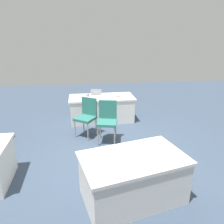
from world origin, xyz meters
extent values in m
plane|color=#3D4C60|center=(0.00, 0.00, 0.00)|extent=(14.40, 14.40, 0.00)
cube|color=silver|center=(0.10, -2.08, 0.70)|extent=(1.89, 0.90, 0.05)
cube|color=silver|center=(0.10, -2.08, 0.34)|extent=(1.81, 0.86, 0.67)
cube|color=silver|center=(-0.08, 1.25, 0.70)|extent=(1.70, 1.25, 0.05)
cube|color=silver|center=(-0.08, 1.25, 0.34)|extent=(1.63, 1.20, 0.67)
cylinder|color=#9E9993|center=(0.55, -0.78, 0.22)|extent=(0.03, 0.03, 0.44)
cylinder|color=#9E9993|center=(0.86, -1.00, 0.22)|extent=(0.03, 0.03, 0.44)
cylinder|color=#9E9993|center=(0.33, -1.09, 0.22)|extent=(0.03, 0.03, 0.44)
cylinder|color=#9E9993|center=(0.64, -1.31, 0.22)|extent=(0.03, 0.03, 0.44)
cube|color=#2D7066|center=(0.60, -1.05, 0.47)|extent=(0.61, 0.61, 0.06)
cube|color=#2D7066|center=(0.48, -1.21, 0.73)|extent=(0.37, 0.27, 0.45)
cylinder|color=#9E9993|center=(-0.05, -0.42, 0.23)|extent=(0.03, 0.03, 0.47)
cylinder|color=#9E9993|center=(0.32, -0.50, 0.23)|extent=(0.03, 0.03, 0.47)
cylinder|color=#9E9993|center=(-0.13, -0.79, 0.23)|extent=(0.03, 0.03, 0.47)
cylinder|color=#9E9993|center=(0.24, -0.87, 0.23)|extent=(0.03, 0.03, 0.47)
cube|color=#2D7066|center=(0.10, -0.64, 0.50)|extent=(0.52, 0.52, 0.06)
cube|color=#2D7066|center=(0.06, -0.84, 0.75)|extent=(0.42, 0.13, 0.45)
cube|color=silver|center=(0.27, -2.06, 0.73)|extent=(0.35, 0.27, 0.02)
cube|color=#B7B7BC|center=(0.25, -2.20, 0.83)|extent=(0.32, 0.12, 0.19)
sphere|color=gray|center=(0.50, -2.19, 0.77)|extent=(0.10, 0.10, 0.10)
cube|color=red|center=(-0.38, -2.03, 0.72)|extent=(0.18, 0.10, 0.01)
camera|label=1|loc=(0.59, 3.89, 2.39)|focal=34.24mm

